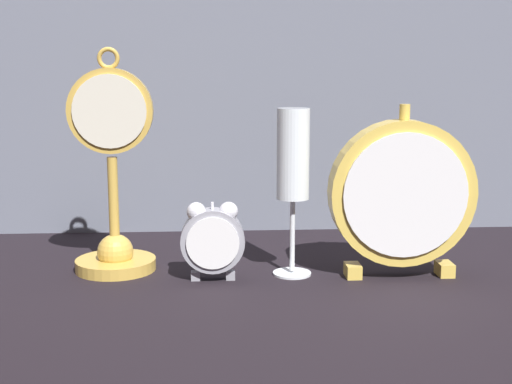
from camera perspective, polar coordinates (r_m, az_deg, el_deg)
ground_plane at (r=0.93m, az=0.31°, el=-7.65°), size 4.00×4.00×0.00m
fabric_backdrop_drape at (r=1.21m, az=-0.74°, el=12.83°), size 1.30×0.01×0.68m
pocket_watch_on_stand at (r=1.00m, az=-11.36°, el=-0.00°), size 0.12×0.11×0.31m
alarm_clock_twin_bell at (r=0.94m, az=-3.49°, el=-3.64°), size 0.08×0.03×0.11m
mantel_clock_silver at (r=0.96m, az=11.60°, el=-0.15°), size 0.19×0.04×0.23m
champagne_flute at (r=0.95m, az=2.98°, el=2.14°), size 0.05×0.05×0.23m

